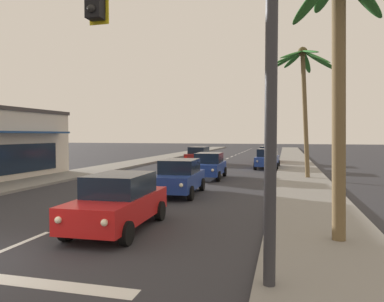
{
  "coord_description": "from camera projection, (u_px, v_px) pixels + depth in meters",
  "views": [
    {
      "loc": [
        6.74,
        -6.54,
        2.87
      ],
      "look_at": [
        3.02,
        8.0,
        2.2
      ],
      "focal_mm": 34.03,
      "sensor_mm": 36.0,
      "label": 1
    }
  ],
  "objects": [
    {
      "name": "sedan_oncoming_far",
      "position": [
        199.0,
        155.0,
        35.9
      ],
      "size": [
        2.12,
        4.52,
        1.68
      ],
      "color": "maroon",
      "rests_on": "ground"
    },
    {
      "name": "sedan_third_in_queue",
      "position": [
        179.0,
        177.0,
        17.48
      ],
      "size": [
        2.1,
        4.51,
        1.68
      ],
      "color": "navy",
      "rests_on": "ground"
    },
    {
      "name": "traffic_signal_mast",
      "position": [
        103.0,
        28.0,
        7.2
      ],
      "size": [
        10.7,
        0.41,
        7.02
      ],
      "color": "#2D2D33",
      "rests_on": "ground"
    },
    {
      "name": "sedan_fifth_in_queue",
      "position": [
        209.0,
        165.0,
        23.92
      ],
      "size": [
        2.04,
        4.49,
        1.68
      ],
      "color": "navy",
      "rests_on": "ground"
    },
    {
      "name": "lane_markings",
      "position": [
        199.0,
        172.0,
        27.64
      ],
      "size": [
        4.28,
        88.52,
        0.01
      ],
      "color": "silver",
      "rests_on": "ground"
    },
    {
      "name": "sedan_lead_at_stop_bar",
      "position": [
        119.0,
        201.0,
        11.01
      ],
      "size": [
        2.04,
        4.49,
        1.68
      ],
      "color": "red",
      "rests_on": "ground"
    },
    {
      "name": "sedan_parked_mid_kerb",
      "position": [
        268.0,
        155.0,
        37.01
      ],
      "size": [
        1.97,
        4.46,
        1.68
      ],
      "color": "maroon",
      "rests_on": "ground"
    },
    {
      "name": "palm_right_nearest",
      "position": [
        338.0,
        34.0,
        9.24
      ],
      "size": [
        3.9,
        3.86,
        7.39
      ],
      "color": "brown",
      "rests_on": "ground"
    },
    {
      "name": "sidewalk_left",
      "position": [
        99.0,
        169.0,
        29.41
      ],
      "size": [
        3.2,
        110.0,
        0.14
      ],
      "primitive_type": "cube",
      "color": "gray",
      "rests_on": "ground"
    },
    {
      "name": "sedan_parked_nearest_kerb",
      "position": [
        267.0,
        159.0,
        30.76
      ],
      "size": [
        2.05,
        4.49,
        1.68
      ],
      "color": "navy",
      "rests_on": "ground"
    },
    {
      "name": "palm_right_second",
      "position": [
        303.0,
        75.0,
        23.18
      ],
      "size": [
        4.58,
        4.78,
        8.46
      ],
      "color": "brown",
      "rests_on": "ground"
    },
    {
      "name": "sidewalk_right",
      "position": [
        300.0,
        175.0,
        25.55
      ],
      "size": [
        3.2,
        110.0,
        0.14
      ],
      "primitive_type": "cube",
      "color": "gray",
      "rests_on": "ground"
    }
  ]
}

